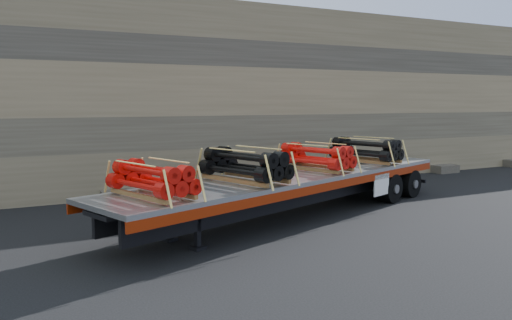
{
  "coord_description": "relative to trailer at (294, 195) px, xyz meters",
  "views": [
    {
      "loc": [
        -6.23,
        -12.08,
        3.32
      ],
      "look_at": [
        0.48,
        1.42,
        1.55
      ],
      "focal_mm": 35.0,
      "sensor_mm": 36.0,
      "label": 1
    }
  ],
  "objects": [
    {
      "name": "bundle_front",
      "position": [
        -4.56,
        -1.63,
        1.0
      ],
      "size": [
        1.7,
        2.34,
        0.75
      ],
      "primitive_type": null,
      "rotation": [
        0.0,
        0.0,
        0.34
      ],
      "color": "red",
      "rests_on": "trailer"
    },
    {
      "name": "bundle_midfront",
      "position": [
        -1.88,
        -0.67,
        1.04
      ],
      "size": [
        1.9,
        2.61,
        0.83
      ],
      "primitive_type": null,
      "rotation": [
        0.0,
        0.0,
        0.34
      ],
      "color": "black",
      "rests_on": "trailer"
    },
    {
      "name": "ground",
      "position": [
        -1.07,
        -0.14,
        -0.62
      ],
      "size": [
        120.0,
        120.0,
        0.0
      ],
      "primitive_type": "plane",
      "color": "black",
      "rests_on": "ground"
    },
    {
      "name": "rock_wall",
      "position": [
        -1.07,
        6.36,
        2.88
      ],
      "size": [
        44.0,
        3.0,
        7.0
      ],
      "primitive_type": "cube",
      "color": "#7A6B54",
      "rests_on": "ground"
    },
    {
      "name": "trailer",
      "position": [
        0.0,
        0.0,
        0.0
      ],
      "size": [
        12.54,
        6.45,
        1.25
      ],
      "primitive_type": null,
      "rotation": [
        0.0,
        0.0,
        0.34
      ],
      "color": "#9C9EA3",
      "rests_on": "ground"
    },
    {
      "name": "bundle_rear",
      "position": [
        3.6,
        1.28,
        1.02
      ],
      "size": [
        1.83,
        2.52,
        0.8
      ],
      "primitive_type": null,
      "rotation": [
        0.0,
        0.0,
        0.34
      ],
      "color": "black",
      "rests_on": "trailer"
    },
    {
      "name": "bundle_midrear",
      "position": [
        0.96,
        0.34,
        1.01
      ],
      "size": [
        1.76,
        2.42,
        0.77
      ],
      "primitive_type": null,
      "rotation": [
        0.0,
        0.0,
        0.34
      ],
      "color": "red",
      "rests_on": "trailer"
    }
  ]
}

